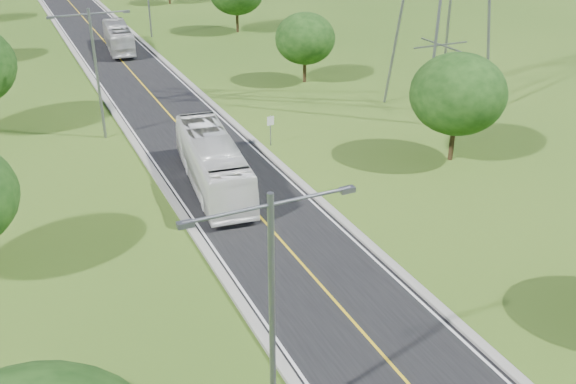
% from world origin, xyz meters
% --- Properties ---
extents(ground, '(260.00, 260.00, 0.00)m').
position_xyz_m(ground, '(0.00, 60.00, 0.00)').
color(ground, '#2B4C15').
rests_on(ground, ground).
extents(road, '(8.00, 150.00, 0.06)m').
position_xyz_m(road, '(0.00, 66.00, 0.03)').
color(road, black).
rests_on(road, ground).
extents(curb_left, '(0.50, 150.00, 0.22)m').
position_xyz_m(curb_left, '(-4.25, 66.00, 0.11)').
color(curb_left, gray).
rests_on(curb_left, ground).
extents(curb_right, '(0.50, 150.00, 0.22)m').
position_xyz_m(curb_right, '(4.25, 66.00, 0.11)').
color(curb_right, gray).
rests_on(curb_right, ground).
extents(speed_limit_sign, '(0.55, 0.09, 2.40)m').
position_xyz_m(speed_limit_sign, '(5.20, 37.98, 1.60)').
color(speed_limit_sign, slate).
rests_on(speed_limit_sign, ground).
extents(streetlight_near_left, '(5.90, 0.25, 10.00)m').
position_xyz_m(streetlight_near_left, '(-6.00, 12.00, 5.94)').
color(streetlight_near_left, slate).
rests_on(streetlight_near_left, ground).
extents(streetlight_mid_left, '(5.90, 0.25, 10.00)m').
position_xyz_m(streetlight_mid_left, '(-6.00, 45.00, 5.94)').
color(streetlight_mid_left, slate).
rests_on(streetlight_mid_left, ground).
extents(tree_rb, '(6.72, 6.72, 7.82)m').
position_xyz_m(tree_rb, '(16.00, 30.00, 4.95)').
color(tree_rb, black).
rests_on(tree_rb, ground).
extents(tree_rc, '(5.88, 5.88, 6.84)m').
position_xyz_m(tree_rc, '(15.00, 52.00, 4.33)').
color(tree_rc, black).
rests_on(tree_rc, ground).
extents(bus_outbound, '(3.59, 11.12, 3.04)m').
position_xyz_m(bus_outbound, '(0.80, 72.44, 1.58)').
color(bus_outbound, silver).
rests_on(bus_outbound, road).
extents(bus_inbound, '(4.37, 12.61, 3.44)m').
position_xyz_m(bus_inbound, '(-1.13, 32.88, 1.78)').
color(bus_inbound, white).
rests_on(bus_inbound, road).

